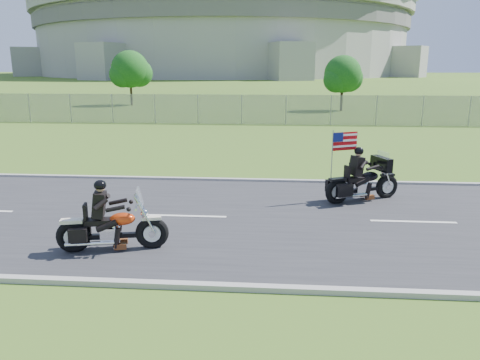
{
  "coord_description": "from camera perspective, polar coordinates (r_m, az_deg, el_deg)",
  "views": [
    {
      "loc": [
        0.4,
        -11.86,
        4.05
      ],
      "look_at": [
        -0.53,
        0.0,
        1.07
      ],
      "focal_mm": 35.0,
      "sensor_mm": 36.0,
      "label": 1
    }
  ],
  "objects": [
    {
      "name": "fence",
      "position": [
        32.46,
        -5.15,
        8.6
      ],
      "size": [
        60.0,
        0.03,
        2.0
      ],
      "primitive_type": "cube",
      "color": "gray",
      "rests_on": "ground"
    },
    {
      "name": "curb_north",
      "position": [
        16.41,
        2.97,
        -0.08
      ],
      "size": [
        120.0,
        0.18,
        0.12
      ],
      "primitive_type": "cube",
      "color": "#9E9B93",
      "rests_on": "ground"
    },
    {
      "name": "motorcycle_lead",
      "position": [
        10.69,
        -15.48,
        -5.76
      ],
      "size": [
        2.42,
        0.93,
        1.64
      ],
      "rotation": [
        0.0,
        0.0,
        0.21
      ],
      "color": "black",
      "rests_on": "ground"
    },
    {
      "name": "curb_south",
      "position": [
        8.78,
        1.42,
        -13.04
      ],
      "size": [
        120.0,
        0.18,
        0.12
      ],
      "primitive_type": "cube",
      "color": "#9E9B93",
      "rests_on": "ground"
    },
    {
      "name": "motorcycle_follow",
      "position": [
        14.43,
        14.7,
        -0.35
      ],
      "size": [
        2.36,
        1.34,
        2.09
      ],
      "rotation": [
        0.0,
        0.0,
        0.43
      ],
      "color": "black",
      "rests_on": "ground"
    },
    {
      "name": "tree_fence_mid",
      "position": [
        48.1,
        -13.19,
        12.8
      ],
      "size": [
        3.96,
        3.69,
        5.3
      ],
      "color": "#382316",
      "rests_on": "ground"
    },
    {
      "name": "ground",
      "position": [
        12.54,
        2.43,
        -4.81
      ],
      "size": [
        420.0,
        420.0,
        0.0
      ],
      "primitive_type": "plane",
      "color": "#36541A",
      "rests_on": "ground"
    },
    {
      "name": "road",
      "position": [
        12.53,
        2.44,
        -4.72
      ],
      "size": [
        120.0,
        8.0,
        0.04
      ],
      "primitive_type": "cube",
      "color": "#28282B",
      "rests_on": "ground"
    },
    {
      "name": "stadium",
      "position": [
        183.37,
        -1.99,
        17.64
      ],
      "size": [
        140.4,
        140.4,
        29.2
      ],
      "color": "#A3A099",
      "rests_on": "ground"
    },
    {
      "name": "tree_fence_near",
      "position": [
        42.29,
        12.46,
        12.26
      ],
      "size": [
        3.52,
        3.28,
        4.75
      ],
      "color": "#382316",
      "rests_on": "ground"
    }
  ]
}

